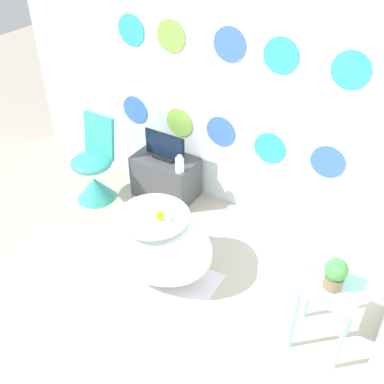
# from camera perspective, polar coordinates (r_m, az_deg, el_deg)

# --- Properties ---
(ground_plane) EXTENTS (12.00, 12.00, 0.00)m
(ground_plane) POSITION_cam_1_polar(r_m,az_deg,el_deg) (3.35, -13.50, -18.18)
(ground_plane) COLOR #BCB29E
(wall_back_dotted) EXTENTS (4.42, 0.05, 2.60)m
(wall_back_dotted) POSITION_cam_1_polar(r_m,az_deg,el_deg) (3.80, 4.29, 15.13)
(wall_back_dotted) COLOR white
(wall_back_dotted) RESTS_ON ground_plane
(rug) EXTENTS (1.15, 0.75, 0.01)m
(rug) POSITION_cam_1_polar(r_m,az_deg,el_deg) (3.66, -6.59, -10.81)
(rug) COLOR silver
(rug) RESTS_ON ground_plane
(bathtub) EXTENTS (0.96, 0.67, 0.58)m
(bathtub) POSITION_cam_1_polar(r_m,az_deg,el_deg) (3.52, -4.71, -6.39)
(bathtub) COLOR white
(bathtub) RESTS_ON ground_plane
(rubber_duck) EXTENTS (0.07, 0.07, 0.08)m
(rubber_duck) POSITION_cam_1_polar(r_m,az_deg,el_deg) (3.25, -4.11, -2.93)
(rubber_duck) COLOR yellow
(rubber_duck) RESTS_ON bathtub
(chair) EXTENTS (0.39, 0.39, 0.83)m
(chair) POSITION_cam_1_polar(r_m,az_deg,el_deg) (4.39, -12.28, 2.20)
(chair) COLOR #38B2A3
(chair) RESTS_ON ground_plane
(tv_cabinet) EXTENTS (0.60, 0.37, 0.42)m
(tv_cabinet) POSITION_cam_1_polar(r_m,az_deg,el_deg) (4.36, -3.36, 1.97)
(tv_cabinet) COLOR #4C4C51
(tv_cabinet) RESTS_ON ground_plane
(tv) EXTENTS (0.42, 0.12, 0.26)m
(tv) POSITION_cam_1_polar(r_m,az_deg,el_deg) (4.18, -3.50, 5.68)
(tv) COLOR black
(tv) RESTS_ON tv_cabinet
(vase) EXTENTS (0.08, 0.08, 0.17)m
(vase) POSITION_cam_1_polar(r_m,az_deg,el_deg) (4.00, -1.58, 3.49)
(vase) COLOR white
(vase) RESTS_ON tv_cabinet
(side_table) EXTENTS (0.36, 0.35, 0.55)m
(side_table) POSITION_cam_1_polar(r_m,az_deg,el_deg) (3.07, 16.92, -12.95)
(side_table) COLOR #99E0D8
(side_table) RESTS_ON ground_plane
(potted_plant_left) EXTENTS (0.14, 0.14, 0.22)m
(potted_plant_left) POSITION_cam_1_polar(r_m,az_deg,el_deg) (2.90, 17.77, -9.81)
(potted_plant_left) COLOR #8C6B4C
(potted_plant_left) RESTS_ON side_table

